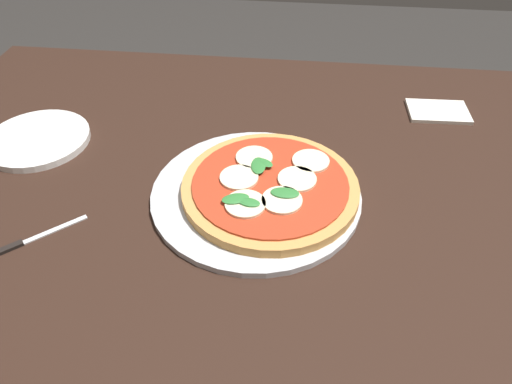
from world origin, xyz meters
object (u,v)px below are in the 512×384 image
at_px(dining_table, 218,235).
at_px(serving_tray, 256,194).
at_px(napkin, 438,111).
at_px(knife, 23,242).
at_px(plate_white, 38,139).
at_px(pizza, 270,187).

bearing_deg(dining_table, serving_tray, 19.58).
bearing_deg(napkin, knife, -146.75).
bearing_deg(dining_table, plate_white, 160.34).
bearing_deg(pizza, dining_table, -164.35).
bearing_deg(knife, plate_white, 110.97).
height_order(pizza, plate_white, pizza).
bearing_deg(plate_white, pizza, -13.13).
height_order(plate_white, napkin, plate_white).
height_order(dining_table, knife, knife).
relative_size(serving_tray, knife, 2.85).
distance_m(dining_table, serving_tray, 0.12).
bearing_deg(napkin, pizza, -137.16).
height_order(dining_table, pizza, pizza).
distance_m(serving_tray, pizza, 0.03).
distance_m(dining_table, napkin, 0.56).
xyz_separation_m(dining_table, knife, (-0.29, -0.13, 0.08)).
height_order(serving_tray, knife, serving_tray).
bearing_deg(dining_table, napkin, 38.25).
distance_m(serving_tray, plate_white, 0.47).
bearing_deg(serving_tray, dining_table, -160.42).
bearing_deg(dining_table, pizza, 15.65).
xyz_separation_m(plate_white, knife, (0.10, -0.27, -0.00)).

